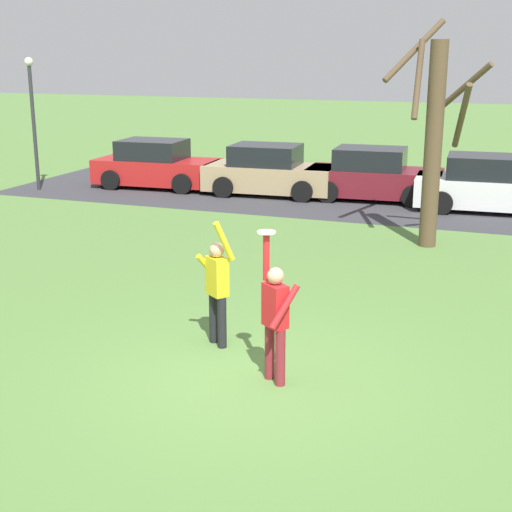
{
  "coord_description": "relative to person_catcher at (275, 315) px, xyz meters",
  "views": [
    {
      "loc": [
        3.35,
        -8.79,
        4.42
      ],
      "look_at": [
        -0.26,
        1.01,
        1.5
      ],
      "focal_mm": 51.34,
      "sensor_mm": 36.0,
      "label": 1
    }
  ],
  "objects": [
    {
      "name": "bare_tree_tall",
      "position": [
        0.98,
        8.31,
        1.6
      ],
      "size": [
        2.42,
        1.74,
        5.18
      ],
      "color": "brown",
      "rests_on": "ground_plane"
    },
    {
      "name": "person_defender",
      "position": [
        -1.26,
        0.96,
        -0.0
      ],
      "size": [
        0.65,
        0.64,
        2.05
      ],
      "rotation": [
        0.0,
        0.0,
        5.64
      ],
      "color": "black",
      "rests_on": "ground_plane"
    },
    {
      "name": "ground_plane",
      "position": [
        -0.37,
        -0.05,
        -0.98
      ],
      "size": [
        120.0,
        120.0,
        0.0
      ],
      "primitive_type": "plane",
      "color": "#567F3D"
    },
    {
      "name": "parked_car_white",
      "position": [
        2.05,
        12.88,
        -0.25
      ],
      "size": [
        4.2,
        2.23,
        1.59
      ],
      "rotation": [
        0.0,
        0.0,
        0.06
      ],
      "color": "white",
      "rests_on": "ground_plane"
    },
    {
      "name": "frisbee_disc",
      "position": [
        -0.18,
        0.14,
        1.11
      ],
      "size": [
        0.25,
        0.25,
        0.02
      ],
      "primitive_type": "cylinder",
      "color": "white",
      "rests_on": "person_catcher"
    },
    {
      "name": "parking_strip",
      "position": [
        0.51,
        13.19,
        -0.98
      ],
      "size": [
        27.44,
        6.4,
        0.01
      ],
      "primitive_type": "cube",
      "color": "#38383D",
      "rests_on": "ground_plane"
    },
    {
      "name": "parked_car_maroon",
      "position": [
        -1.37,
        13.42,
        -0.25
      ],
      "size": [
        4.2,
        2.23,
        1.59
      ],
      "rotation": [
        0.0,
        0.0,
        0.06
      ],
      "color": "maroon",
      "rests_on": "ground_plane"
    },
    {
      "name": "person_catcher",
      "position": [
        0.0,
        0.0,
        0.0
      ],
      "size": [
        0.57,
        0.54,
        2.08
      ],
      "rotation": [
        0.0,
        0.0,
        2.49
      ],
      "color": "maroon",
      "rests_on": "ground_plane"
    },
    {
      "name": "lamppost_by_lot",
      "position": [
        -12.11,
        11.19,
        1.6
      ],
      "size": [
        0.28,
        0.28,
        4.26
      ],
      "color": "#2D2D33",
      "rests_on": "ground_plane"
    },
    {
      "name": "parked_car_tan",
      "position": [
        -4.65,
        13.05,
        -0.25
      ],
      "size": [
        4.2,
        2.23,
        1.59
      ],
      "rotation": [
        0.0,
        0.0,
        0.06
      ],
      "color": "tan",
      "rests_on": "ground_plane"
    },
    {
      "name": "parked_car_red",
      "position": [
        -8.66,
        12.99,
        -0.25
      ],
      "size": [
        4.2,
        2.23,
        1.59
      ],
      "rotation": [
        0.0,
        0.0,
        0.06
      ],
      "color": "red",
      "rests_on": "ground_plane"
    }
  ]
}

